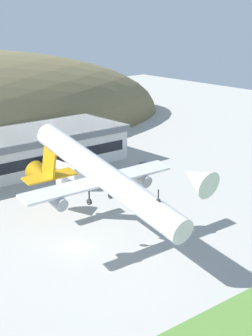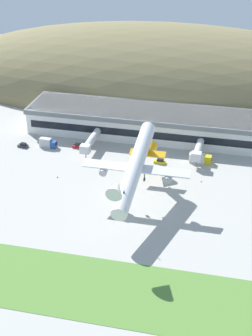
{
  "view_description": "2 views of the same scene",
  "coord_description": "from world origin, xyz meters",
  "px_view_note": "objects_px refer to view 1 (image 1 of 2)",
  "views": [
    {
      "loc": [
        -53.73,
        -77.58,
        43.18
      ],
      "look_at": [
        8.04,
        -4.91,
        14.59
      ],
      "focal_mm": 60.0,
      "sensor_mm": 36.0,
      "label": 1
    },
    {
      "loc": [
        36.29,
        -143.13,
        88.24
      ],
      "look_at": [
        2.61,
        -4.02,
        13.15
      ],
      "focal_mm": 60.0,
      "sensor_mm": 36.0,
      "label": 2
    }
  ],
  "objects_px": {
    "cargo_airplane": "(103,177)",
    "service_car_1": "(144,166)",
    "traffic_cone_0": "(114,195)",
    "jetway_1": "(65,168)",
    "service_car_3": "(32,197)",
    "fuel_truck": "(71,178)"
  },
  "relations": [
    {
      "from": "fuel_truck",
      "to": "traffic_cone_0",
      "type": "height_order",
      "value": "fuel_truck"
    },
    {
      "from": "jetway_1",
      "to": "traffic_cone_0",
      "type": "xyz_separation_m",
      "value": [
        3.11,
        -14.72,
        -3.71
      ]
    },
    {
      "from": "cargo_airplane",
      "to": "traffic_cone_0",
      "type": "relative_size",
      "value": 85.64
    },
    {
      "from": "service_car_1",
      "to": "cargo_airplane",
      "type": "bearing_deg",
      "value": -140.97
    },
    {
      "from": "service_car_3",
      "to": "fuel_truck",
      "type": "xyz_separation_m",
      "value": [
        13.36,
        3.83,
        0.88
      ]
    },
    {
      "from": "service_car_3",
      "to": "traffic_cone_0",
      "type": "height_order",
      "value": "service_car_3"
    },
    {
      "from": "service_car_3",
      "to": "jetway_1",
      "type": "bearing_deg",
      "value": 21.31
    },
    {
      "from": "jetway_1",
      "to": "traffic_cone_0",
      "type": "relative_size",
      "value": 23.92
    },
    {
      "from": "cargo_airplane",
      "to": "service_car_3",
      "type": "relative_size",
      "value": 11.91
    },
    {
      "from": "cargo_airplane",
      "to": "service_car_1",
      "type": "xyz_separation_m",
      "value": [
        37.99,
        30.8,
        -12.1
      ]
    },
    {
      "from": "jetway_1",
      "to": "fuel_truck",
      "type": "xyz_separation_m",
      "value": [
        1.0,
        -0.99,
        -2.47
      ]
    },
    {
      "from": "jetway_1",
      "to": "fuel_truck",
      "type": "distance_m",
      "value": 2.85
    },
    {
      "from": "service_car_1",
      "to": "fuel_truck",
      "type": "bearing_deg",
      "value": 175.63
    },
    {
      "from": "jetway_1",
      "to": "service_car_1",
      "type": "distance_m",
      "value": 23.85
    },
    {
      "from": "jetway_1",
      "to": "service_car_1",
      "type": "relative_size",
      "value": 3.64
    },
    {
      "from": "jetway_1",
      "to": "fuel_truck",
      "type": "relative_size",
      "value": 1.79
    },
    {
      "from": "service_car_1",
      "to": "fuel_truck",
      "type": "relative_size",
      "value": 0.49
    },
    {
      "from": "cargo_airplane",
      "to": "fuel_truck",
      "type": "height_order",
      "value": "cargo_airplane"
    },
    {
      "from": "jetway_1",
      "to": "service_car_3",
      "type": "height_order",
      "value": "jetway_1"
    },
    {
      "from": "jetway_1",
      "to": "cargo_airplane",
      "type": "bearing_deg",
      "value": -113.43
    },
    {
      "from": "jetway_1",
      "to": "fuel_truck",
      "type": "height_order",
      "value": "jetway_1"
    },
    {
      "from": "fuel_truck",
      "to": "service_car_1",
      "type": "bearing_deg",
      "value": -4.37
    }
  ]
}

